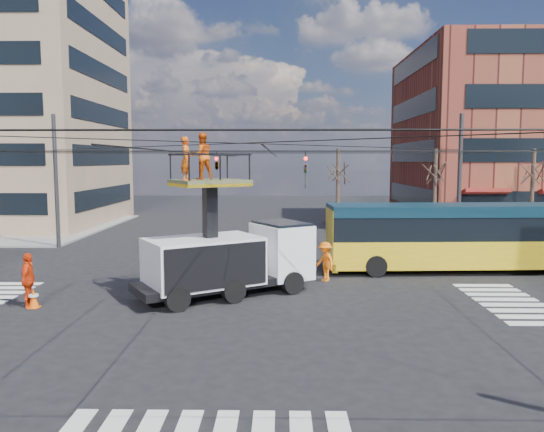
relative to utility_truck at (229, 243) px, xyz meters
The scene contains 13 objects.
ground 2.33m from the utility_truck, 59.81° to the right, with size 120.00×120.00×0.00m, color black.
sidewalk_ne 29.50m from the utility_truck, 42.93° to the left, with size 18.00×18.00×0.12m, color slate.
crosswalks 2.33m from the utility_truck, 59.81° to the right, with size 22.40×22.40×0.02m, color silver, non-canonical shape.
building_ne 32.59m from the utility_truck, 45.62° to the left, with size 20.06×16.06×14.00m.
overhead_network 2.35m from the utility_truck, 48.70° to the right, with size 24.24×24.24×8.00m.
tree_a 13.96m from the utility_truck, 66.13° to the left, with size 2.00×2.00×6.00m.
tree_b 17.25m from the utility_truck, 47.36° to the left, with size 2.00×2.00×6.00m.
tree_c 21.73m from the utility_truck, 35.56° to the left, with size 2.00×2.00×6.00m.
utility_truck is the anchor object (origin of this frame).
city_bus 11.83m from the utility_truck, 23.42° to the left, with size 13.27×3.24×3.20m.
traffic_cone 7.35m from the utility_truck, 163.86° to the right, with size 0.36×0.36×0.70m, color #E65509.
worker_ground 7.40m from the utility_truck, 165.17° to the right, with size 1.15×0.48×1.97m, color red.
flagger 4.80m from the utility_truck, 31.60° to the left, with size 1.12×0.65×1.74m, color orange.
Camera 1 is at (1.47, -19.48, 5.27)m, focal length 35.00 mm.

